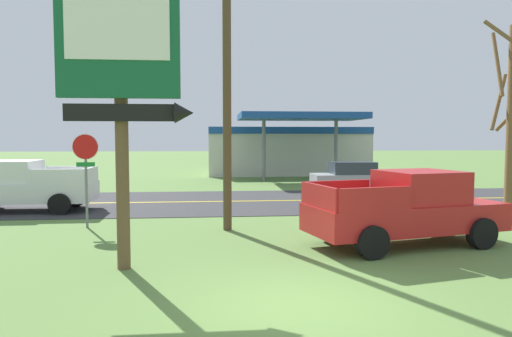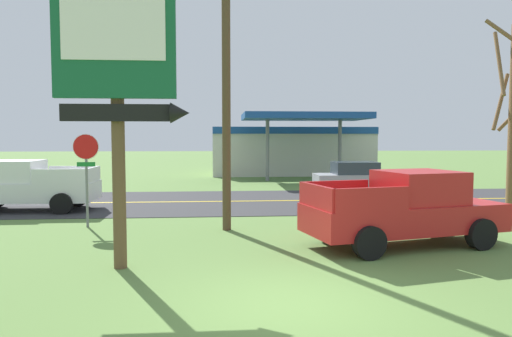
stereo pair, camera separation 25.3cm
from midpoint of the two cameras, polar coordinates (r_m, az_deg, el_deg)
name	(u,v)px [view 1 (the left image)]	position (r m, az deg, el deg)	size (l,w,h in m)	color
ground_plane	(301,305)	(8.35, 4.50, -16.14)	(180.00, 180.00, 0.00)	#5B7F3D
road_asphalt	(245,201)	(20.97, -1.64, -3.98)	(140.00, 8.00, 0.02)	#333335
road_centre_line	(245,201)	(20.97, -1.64, -3.95)	(126.00, 0.20, 0.01)	gold
motel_sign	(122,74)	(10.47, -16.51, 10.92)	(2.80, 0.54, 6.25)	brown
stop_sign	(86,164)	(15.72, -20.30, 0.56)	(0.80, 0.08, 2.95)	slate
utility_pole	(227,58)	(14.59, -4.05, 13.15)	(2.04, 0.26, 9.78)	brown
gas_station	(286,149)	(36.70, 3.50, 2.37)	(12.00, 11.50, 4.40)	beige
pickup_red_parked_on_lawn	(407,209)	(13.06, 17.26, -4.67)	(5.51, 3.10, 1.96)	red
pickup_white_on_road	(22,187)	(20.21, -26.71, -1.96)	(5.20, 2.24, 1.96)	silver
car_silver_mid_lane	(354,178)	(23.85, 11.45, -1.14)	(4.20, 2.00, 1.64)	#A8AAAF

